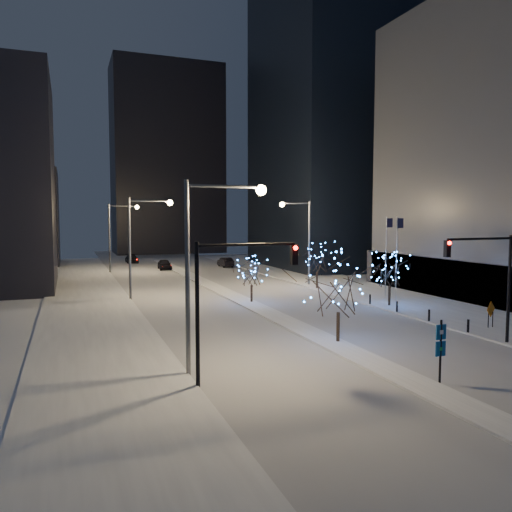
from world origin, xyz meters
name	(u,v)px	position (x,y,z in m)	size (l,w,h in m)	color
ground	(376,366)	(0.00, 0.00, 0.00)	(160.00, 160.00, 0.00)	white
road	(208,285)	(0.00, 35.00, 0.01)	(20.00, 130.00, 0.02)	#B3B8C3
median	(220,290)	(0.00, 30.00, 0.07)	(2.00, 80.00, 0.15)	white
east_sidewalk	(388,296)	(15.00, 20.00, 0.07)	(10.00, 90.00, 0.15)	white
west_sidewalk	(91,315)	(-14.00, 20.00, 0.07)	(8.00, 90.00, 0.15)	white
filler_west_far	(0,218)	(-26.00, 70.00, 8.00)	(18.00, 16.00, 16.00)	black
horizon_block	(167,160)	(6.00, 92.00, 21.00)	(24.00, 14.00, 42.00)	black
street_lamp_w_near	(208,249)	(-8.94, 2.00, 6.50)	(4.40, 0.56, 10.00)	#595E66
street_lamp_w_mid	(140,234)	(-8.94, 27.00, 6.50)	(4.40, 0.56, 10.00)	#595E66
street_lamp_w_far	(117,228)	(-8.94, 52.00, 6.50)	(4.40, 0.56, 10.00)	#595E66
street_lamp_east	(302,231)	(10.08, 30.00, 6.45)	(3.90, 0.56, 10.00)	#595E66
traffic_signal_west	(229,287)	(-8.44, 0.00, 4.76)	(5.26, 0.43, 7.00)	black
traffic_signal_east	(491,271)	(8.94, 1.00, 4.76)	(5.26, 0.43, 7.00)	black
flagpoles	(392,252)	(13.37, 17.25, 4.80)	(1.35, 2.60, 8.00)	silver
bollards	(412,311)	(10.20, 10.00, 0.60)	(0.16, 12.16, 0.90)	black
car_near	(165,264)	(-1.71, 54.18, 0.79)	(1.86, 4.62, 1.58)	black
car_mid	(225,262)	(8.37, 54.89, 0.77)	(1.62, 4.65, 1.53)	black
car_far	(132,259)	(-5.10, 67.40, 0.71)	(1.99, 4.88, 1.42)	black
holiday_tree_median_near	(339,285)	(0.50, 5.03, 3.80)	(5.34, 5.34, 5.79)	black
holiday_tree_median_far	(252,273)	(0.50, 21.13, 2.90)	(3.71, 3.71, 4.19)	black
holiday_tree_plaza_near	(390,271)	(11.47, 14.85, 3.23)	(4.46, 4.46, 4.69)	black
holiday_tree_plaza_far	(317,258)	(10.50, 27.00, 3.49)	(4.99, 4.99, 5.15)	black
wayfinding_sign	(441,345)	(1.13, -3.65, 1.96)	(0.57, 0.11, 3.19)	black
construction_sign	(491,312)	(12.88, 4.66, 1.30)	(1.11, 0.42, 1.91)	black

